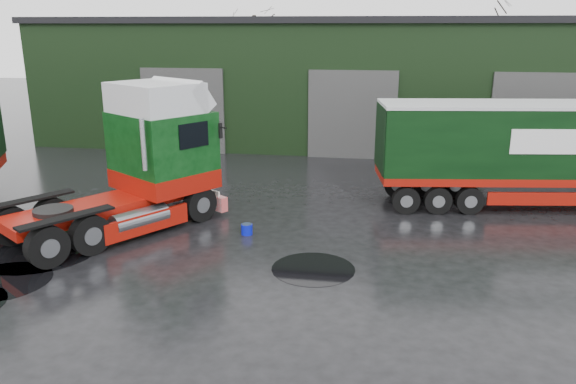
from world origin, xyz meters
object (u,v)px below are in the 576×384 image
object	(u,v)px
lorry_right	(535,155)
wash_bucket	(247,229)
tree_back_b	(480,58)
warehouse	(358,78)
hero_tractor	(106,161)
tree_back_a	(254,42)

from	to	relation	value
lorry_right	wash_bucket	xyz separation A→B (m)	(-8.89, -4.22, -1.61)
wash_bucket	tree_back_b	size ratio (longest dim) A/B	0.04
warehouse	wash_bucket	xyz separation A→B (m)	(-2.50, -16.51, -3.00)
lorry_right	tree_back_b	bearing A→B (deg)	167.96
wash_bucket	tree_back_b	xyz separation A→B (m)	(10.50, 26.51, 3.60)
lorry_right	wash_bucket	bearing A→B (deg)	-72.48
warehouse	hero_tractor	world-z (taller)	warehouse
tree_back_b	wash_bucket	bearing A→B (deg)	-111.61
hero_tractor	lorry_right	world-z (taller)	hero_tractor
tree_back_a	warehouse	bearing A→B (deg)	-51.34
hero_tractor	tree_back_b	size ratio (longest dim) A/B	0.93
warehouse	tree_back_a	size ratio (longest dim) A/B	3.41
hero_tractor	wash_bucket	size ratio (longest dim) A/B	21.03
hero_tractor	warehouse	bearing A→B (deg)	103.14
tree_back_a	wash_bucket	bearing A→B (deg)	-78.28
hero_tractor	tree_back_a	xyz separation A→B (m)	(-1.50, 26.95, 2.59)
hero_tractor	wash_bucket	distance (m)	4.49
hero_tractor	tree_back_b	bearing A→B (deg)	95.84
warehouse	tree_back_b	size ratio (longest dim) A/B	4.32
warehouse	hero_tractor	size ratio (longest dim) A/B	4.66
warehouse	lorry_right	size ratio (longest dim) A/B	2.42
wash_bucket	hero_tractor	bearing A→B (deg)	-173.79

